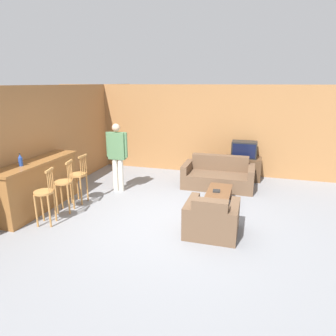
{
  "coord_description": "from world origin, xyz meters",
  "views": [
    {
      "loc": [
        1.57,
        -5.22,
        2.65
      ],
      "look_at": [
        -0.19,
        0.82,
        0.85
      ],
      "focal_mm": 32.0,
      "sensor_mm": 36.0,
      "label": 1
    }
  ],
  "objects_px": {
    "bar_chair_mid": "(65,186)",
    "tv": "(244,149)",
    "couch_far": "(218,177)",
    "coffee_table": "(219,193)",
    "tv_unit": "(243,168)",
    "person_by_window": "(117,154)",
    "bottle": "(20,160)",
    "armchair_near": "(212,220)",
    "bar_chair_near": "(45,196)",
    "book_on_table": "(216,191)",
    "bar_chair_far": "(79,178)"
  },
  "relations": [
    {
      "from": "bar_chair_near",
      "to": "armchair_near",
      "type": "distance_m",
      "value": 3.16
    },
    {
      "from": "bar_chair_near",
      "to": "book_on_table",
      "type": "xyz_separation_m",
      "value": [
        3.03,
        1.72,
        -0.19
      ]
    },
    {
      "from": "bar_chair_far",
      "to": "bottle",
      "type": "distance_m",
      "value": 1.31
    },
    {
      "from": "person_by_window",
      "to": "bottle",
      "type": "bearing_deg",
      "value": -121.42
    },
    {
      "from": "couch_far",
      "to": "person_by_window",
      "type": "distance_m",
      "value": 2.68
    },
    {
      "from": "bar_chair_mid",
      "to": "tv",
      "type": "distance_m",
      "value": 4.82
    },
    {
      "from": "bar_chair_far",
      "to": "couch_far",
      "type": "xyz_separation_m",
      "value": [
        2.9,
        1.94,
        -0.29
      ]
    },
    {
      "from": "tv",
      "to": "person_by_window",
      "type": "height_order",
      "value": "person_by_window"
    },
    {
      "from": "coffee_table",
      "to": "tv",
      "type": "relative_size",
      "value": 1.5
    },
    {
      "from": "tv",
      "to": "bottle",
      "type": "height_order",
      "value": "bottle"
    },
    {
      "from": "bottle",
      "to": "person_by_window",
      "type": "bearing_deg",
      "value": 58.58
    },
    {
      "from": "bar_chair_near",
      "to": "person_by_window",
      "type": "relative_size",
      "value": 0.65
    },
    {
      "from": "book_on_table",
      "to": "coffee_table",
      "type": "bearing_deg",
      "value": 60.69
    },
    {
      "from": "tv",
      "to": "book_on_table",
      "type": "height_order",
      "value": "tv"
    },
    {
      "from": "couch_far",
      "to": "person_by_window",
      "type": "bearing_deg",
      "value": -157.02
    },
    {
      "from": "couch_far",
      "to": "tv_unit",
      "type": "xyz_separation_m",
      "value": [
        0.58,
        0.85,
        0.04
      ]
    },
    {
      "from": "bar_chair_near",
      "to": "book_on_table",
      "type": "relative_size",
      "value": 6.46
    },
    {
      "from": "tv_unit",
      "to": "person_by_window",
      "type": "relative_size",
      "value": 0.57
    },
    {
      "from": "couch_far",
      "to": "coffee_table",
      "type": "bearing_deg",
      "value": -82.26
    },
    {
      "from": "armchair_near",
      "to": "book_on_table",
      "type": "xyz_separation_m",
      "value": [
        -0.08,
        1.24,
        0.1
      ]
    },
    {
      "from": "tv_unit",
      "to": "coffee_table",
      "type": "bearing_deg",
      "value": -100.83
    },
    {
      "from": "coffee_table",
      "to": "person_by_window",
      "type": "xyz_separation_m",
      "value": [
        -2.56,
        0.28,
        0.66
      ]
    },
    {
      "from": "bar_chair_far",
      "to": "book_on_table",
      "type": "distance_m",
      "value": 3.09
    },
    {
      "from": "bar_chair_mid",
      "to": "armchair_near",
      "type": "relative_size",
      "value": 1.2
    },
    {
      "from": "coffee_table",
      "to": "tv",
      "type": "height_order",
      "value": "tv"
    },
    {
      "from": "couch_far",
      "to": "book_on_table",
      "type": "bearing_deg",
      "value": -84.7
    },
    {
      "from": "bar_chair_near",
      "to": "bar_chair_mid",
      "type": "relative_size",
      "value": 1.0
    },
    {
      "from": "book_on_table",
      "to": "bar_chair_far",
      "type": "bearing_deg",
      "value": -169.53
    },
    {
      "from": "coffee_table",
      "to": "couch_far",
      "type": "bearing_deg",
      "value": 97.74
    },
    {
      "from": "bottle",
      "to": "tv",
      "type": "bearing_deg",
      "value": 42.29
    },
    {
      "from": "tv_unit",
      "to": "bottle",
      "type": "relative_size",
      "value": 3.84
    },
    {
      "from": "coffee_table",
      "to": "tv_unit",
      "type": "relative_size",
      "value": 1.05
    },
    {
      "from": "couch_far",
      "to": "armchair_near",
      "type": "bearing_deg",
      "value": -85.52
    },
    {
      "from": "bar_chair_near",
      "to": "book_on_table",
      "type": "bearing_deg",
      "value": 29.62
    },
    {
      "from": "person_by_window",
      "to": "tv_unit",
      "type": "bearing_deg",
      "value": 32.09
    },
    {
      "from": "tv",
      "to": "person_by_window",
      "type": "bearing_deg",
      "value": -147.96
    },
    {
      "from": "couch_far",
      "to": "bottle",
      "type": "bearing_deg",
      "value": -140.62
    },
    {
      "from": "armchair_near",
      "to": "bottle",
      "type": "height_order",
      "value": "bottle"
    },
    {
      "from": "bar_chair_near",
      "to": "bar_chair_far",
      "type": "relative_size",
      "value": 1.0
    },
    {
      "from": "book_on_table",
      "to": "bar_chair_mid",
      "type": "bearing_deg",
      "value": -160.02
    },
    {
      "from": "bottle",
      "to": "armchair_near",
      "type": "bearing_deg",
      "value": 4.48
    },
    {
      "from": "armchair_near",
      "to": "bar_chair_far",
      "type": "bearing_deg",
      "value": 167.73
    },
    {
      "from": "tv_unit",
      "to": "bottle",
      "type": "xyz_separation_m",
      "value": [
        -4.12,
        -3.75,
        0.87
      ]
    },
    {
      "from": "bar_chair_far",
      "to": "armchair_near",
      "type": "bearing_deg",
      "value": -12.27
    },
    {
      "from": "couch_far",
      "to": "bottle",
      "type": "relative_size",
      "value": 7.14
    },
    {
      "from": "bar_chair_mid",
      "to": "couch_far",
      "type": "distance_m",
      "value": 3.83
    },
    {
      "from": "couch_far",
      "to": "tv_unit",
      "type": "distance_m",
      "value": 1.03
    },
    {
      "from": "bar_chair_far",
      "to": "armchair_near",
      "type": "distance_m",
      "value": 3.19
    },
    {
      "from": "bar_chair_near",
      "to": "bar_chair_far",
      "type": "distance_m",
      "value": 1.16
    },
    {
      "from": "couch_far",
      "to": "book_on_table",
      "type": "relative_size",
      "value": 10.48
    }
  ]
}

